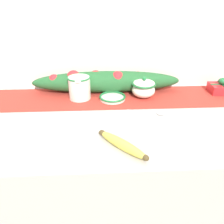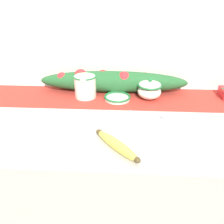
% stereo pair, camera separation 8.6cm
% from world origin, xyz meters
% --- Properties ---
extents(countertop, '(1.50, 0.69, 0.89)m').
position_xyz_m(countertop, '(0.00, 0.00, 0.45)').
color(countertop, '#B7B2AD').
rests_on(countertop, ground_plane).
extents(back_wall, '(2.30, 0.04, 2.40)m').
position_xyz_m(back_wall, '(0.00, 0.36, 1.20)').
color(back_wall, silver).
rests_on(back_wall, ground_plane).
extents(table_runner, '(1.38, 0.27, 0.00)m').
position_xyz_m(table_runner, '(0.00, 0.20, 0.89)').
color(table_runner, '#B23328').
rests_on(table_runner, countertop).
extents(cream_pitcher, '(0.11, 0.14, 0.12)m').
position_xyz_m(cream_pitcher, '(-0.14, 0.20, 0.96)').
color(cream_pitcher, white).
rests_on(cream_pitcher, countertop).
extents(sugar_bowl, '(0.12, 0.12, 0.11)m').
position_xyz_m(sugar_bowl, '(0.19, 0.20, 0.94)').
color(sugar_bowl, white).
rests_on(sugar_bowl, countertop).
extents(small_dish, '(0.13, 0.13, 0.02)m').
position_xyz_m(small_dish, '(0.03, 0.17, 0.91)').
color(small_dish, white).
rests_on(small_dish, countertop).
extents(banana, '(0.17, 0.18, 0.04)m').
position_xyz_m(banana, '(0.04, -0.22, 0.91)').
color(banana, '#DBCC4C').
rests_on(banana, countertop).
extents(spoon, '(0.16, 0.07, 0.01)m').
position_xyz_m(spoon, '(0.22, 0.01, 0.90)').
color(spoon, '#B7B7BC').
rests_on(spoon, countertop).
extents(gift_box, '(0.13, 0.11, 0.08)m').
position_xyz_m(gift_box, '(0.62, 0.23, 0.92)').
color(gift_box, red).
rests_on(gift_box, countertop).
extents(poinsettia_garland, '(0.79, 0.12, 0.12)m').
position_xyz_m(poinsettia_garland, '(-0.00, 0.28, 0.96)').
color(poinsettia_garland, '#235B2D').
rests_on(poinsettia_garland, countertop).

